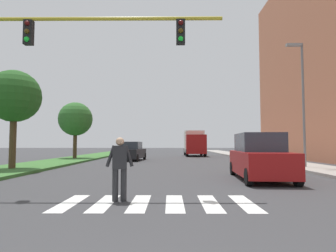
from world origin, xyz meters
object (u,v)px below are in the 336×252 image
(suv_crossing, at_px, (260,158))
(truck_box_delivery, at_px, (194,143))
(sedan_midblock, at_px, (132,152))
(tree_mid, at_px, (14,97))
(tree_far, at_px, (75,119))
(street_lamp_right, at_px, (302,93))
(pedestrian_performer, at_px, (120,166))
(traffic_light_gantry, at_px, (27,55))

(suv_crossing, xyz_separation_m, truck_box_delivery, (-0.83, 23.38, 0.70))
(suv_crossing, bearing_deg, sedan_midblock, 117.83)
(tree_mid, xyz_separation_m, tree_far, (-0.34, 11.52, -0.30))
(tree_far, relative_size, street_lamp_right, 0.71)
(tree_mid, xyz_separation_m, street_lamp_right, (16.79, 1.24, 0.43))
(pedestrian_performer, bearing_deg, traffic_light_gantry, 157.80)
(street_lamp_right, xyz_separation_m, suv_crossing, (-4.14, -4.95, -3.66))
(suv_crossing, bearing_deg, pedestrian_performer, -138.16)
(traffic_light_gantry, bearing_deg, suv_crossing, 21.42)
(tree_mid, height_order, traffic_light_gantry, traffic_light_gantry)
(suv_crossing, height_order, truck_box_delivery, truck_box_delivery)
(tree_far, distance_m, traffic_light_gantry, 19.10)
(pedestrian_performer, height_order, suv_crossing, suv_crossing)
(sedan_midblock, bearing_deg, truck_box_delivery, 56.25)
(tree_mid, height_order, street_lamp_right, street_lamp_right)
(tree_mid, distance_m, street_lamp_right, 16.84)
(traffic_light_gantry, bearing_deg, sedan_midblock, 86.14)
(truck_box_delivery, bearing_deg, tree_far, -146.19)
(tree_mid, xyz_separation_m, sedan_midblock, (5.39, 10.04, -3.38))
(pedestrian_performer, bearing_deg, tree_far, 111.49)
(pedestrian_performer, xyz_separation_m, suv_crossing, (5.16, 4.62, -0.00))
(tree_far, relative_size, suv_crossing, 1.14)
(sedan_midblock, xyz_separation_m, truck_box_delivery, (6.43, 9.63, 0.85))
(sedan_midblock, bearing_deg, traffic_light_gantry, -93.86)
(tree_mid, bearing_deg, truck_box_delivery, 58.99)
(traffic_light_gantry, bearing_deg, truck_box_delivery, 74.13)
(tree_far, height_order, pedestrian_performer, tree_far)
(traffic_light_gantry, relative_size, truck_box_delivery, 1.45)
(suv_crossing, relative_size, truck_box_delivery, 0.76)
(tree_far, relative_size, pedestrian_performer, 3.17)
(street_lamp_right, bearing_deg, pedestrian_performer, -134.17)
(pedestrian_performer, height_order, sedan_midblock, pedestrian_performer)
(street_lamp_right, bearing_deg, sedan_midblock, 142.34)
(truck_box_delivery, bearing_deg, suv_crossing, -87.98)
(tree_far, height_order, street_lamp_right, street_lamp_right)
(truck_box_delivery, bearing_deg, sedan_midblock, -123.75)
(street_lamp_right, height_order, suv_crossing, street_lamp_right)
(tree_far, bearing_deg, street_lamp_right, -30.99)
(street_lamp_right, distance_m, sedan_midblock, 14.90)
(sedan_midblock, relative_size, truck_box_delivery, 0.76)
(pedestrian_performer, relative_size, truck_box_delivery, 0.27)
(tree_mid, bearing_deg, suv_crossing, -16.37)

